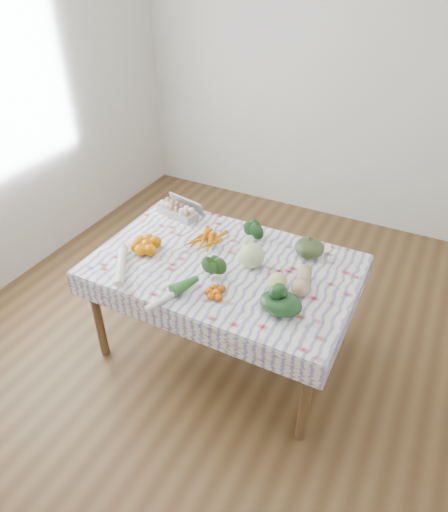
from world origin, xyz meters
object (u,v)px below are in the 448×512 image
(dining_table, at_px, (224,274))
(butternut_squash, at_px, (303,280))
(cabbage, at_px, (252,255))
(kabocha_squash, at_px, (309,248))
(grapefruit, at_px, (278,282))
(egg_carton, at_px, (177,211))

(dining_table, distance_m, butternut_squash, 0.54)
(dining_table, distance_m, cabbage, 0.24)
(cabbage, bearing_deg, dining_table, -160.95)
(kabocha_squash, height_order, grapefruit, kabocha_squash)
(kabocha_squash, distance_m, grapefruit, 0.42)
(butternut_squash, relative_size, grapefruit, 2.14)
(egg_carton, distance_m, butternut_squash, 1.17)
(kabocha_squash, bearing_deg, grapefruit, -97.46)
(cabbage, height_order, butternut_squash, cabbage)
(egg_carton, height_order, butternut_squash, butternut_squash)
(grapefruit, bearing_deg, butternut_squash, 33.02)
(cabbage, distance_m, butternut_squash, 0.36)
(kabocha_squash, distance_m, butternut_squash, 0.34)
(kabocha_squash, relative_size, grapefruit, 1.69)
(dining_table, height_order, butternut_squash, butternut_squash)
(cabbage, distance_m, grapefruit, 0.27)
(egg_carton, relative_size, kabocha_squash, 1.72)
(dining_table, height_order, egg_carton, egg_carton)
(butternut_squash, bearing_deg, cabbage, 160.42)
(dining_table, distance_m, grapefruit, 0.43)
(kabocha_squash, relative_size, cabbage, 1.17)
(egg_carton, bearing_deg, dining_table, -20.04)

